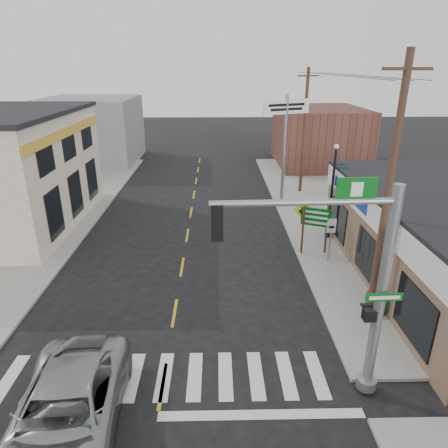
{
  "coord_description": "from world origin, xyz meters",
  "views": [
    {
      "loc": [
        1.74,
        -9.86,
        9.43
      ],
      "look_at": [
        2.08,
        6.75,
        2.8
      ],
      "focal_mm": 32.0,
      "sensor_mm": 36.0,
      "label": 1
    }
  ],
  "objects_px": {
    "traffic_signal_pole": "(356,274)",
    "bare_tree": "(443,224)",
    "suv": "(66,413)",
    "fire_hydrant": "(377,293)",
    "utility_pole_near": "(388,194)",
    "utility_pole_far": "(304,131)",
    "dance_center_sign": "(286,124)",
    "guide_sign": "(316,222)",
    "lamp_post": "(334,185)"
  },
  "relations": [
    {
      "from": "dance_center_sign",
      "to": "utility_pole_near",
      "type": "relative_size",
      "value": 0.76
    },
    {
      "from": "suv",
      "to": "utility_pole_near",
      "type": "height_order",
      "value": "utility_pole_near"
    },
    {
      "from": "dance_center_sign",
      "to": "utility_pole_far",
      "type": "bearing_deg",
      "value": 30.8
    },
    {
      "from": "suv",
      "to": "fire_hydrant",
      "type": "bearing_deg",
      "value": 26.68
    },
    {
      "from": "lamp_post",
      "to": "bare_tree",
      "type": "height_order",
      "value": "lamp_post"
    },
    {
      "from": "guide_sign",
      "to": "utility_pole_far",
      "type": "height_order",
      "value": "utility_pole_far"
    },
    {
      "from": "suv",
      "to": "dance_center_sign",
      "type": "bearing_deg",
      "value": 61.91
    },
    {
      "from": "suv",
      "to": "bare_tree",
      "type": "height_order",
      "value": "bare_tree"
    },
    {
      "from": "bare_tree",
      "to": "utility_pole_far",
      "type": "relative_size",
      "value": 0.51
    },
    {
      "from": "bare_tree",
      "to": "utility_pole_near",
      "type": "bearing_deg",
      "value": -171.01
    },
    {
      "from": "utility_pole_far",
      "to": "dance_center_sign",
      "type": "bearing_deg",
      "value": -130.29
    },
    {
      "from": "guide_sign",
      "to": "fire_hydrant",
      "type": "bearing_deg",
      "value": -47.79
    },
    {
      "from": "dance_center_sign",
      "to": "bare_tree",
      "type": "xyz_separation_m",
      "value": [
        3.86,
        -13.7,
        -1.9
      ]
    },
    {
      "from": "dance_center_sign",
      "to": "traffic_signal_pole",
      "type": "bearing_deg",
      "value": -117.42
    },
    {
      "from": "suv",
      "to": "guide_sign",
      "type": "distance_m",
      "value": 14.38
    },
    {
      "from": "guide_sign",
      "to": "fire_hydrant",
      "type": "relative_size",
      "value": 4.36
    },
    {
      "from": "bare_tree",
      "to": "utility_pole_far",
      "type": "xyz_separation_m",
      "value": [
        -1.97,
        16.43,
        1.03
      ]
    },
    {
      "from": "lamp_post",
      "to": "suv",
      "type": "bearing_deg",
      "value": -113.11
    },
    {
      "from": "guide_sign",
      "to": "dance_center_sign",
      "type": "xyz_separation_m",
      "value": [
        -0.38,
        8.49,
        3.83
      ]
    },
    {
      "from": "suv",
      "to": "utility_pole_far",
      "type": "height_order",
      "value": "utility_pole_far"
    },
    {
      "from": "traffic_signal_pole",
      "to": "bare_tree",
      "type": "bearing_deg",
      "value": 39.74
    },
    {
      "from": "bare_tree",
      "to": "utility_pole_far",
      "type": "bearing_deg",
      "value": 96.82
    },
    {
      "from": "suv",
      "to": "dance_center_sign",
      "type": "relative_size",
      "value": 0.8
    },
    {
      "from": "dance_center_sign",
      "to": "bare_tree",
      "type": "relative_size",
      "value": 1.6
    },
    {
      "from": "traffic_signal_pole",
      "to": "dance_center_sign",
      "type": "distance_m",
      "value": 18.13
    },
    {
      "from": "suv",
      "to": "bare_tree",
      "type": "bearing_deg",
      "value": 20.86
    },
    {
      "from": "guide_sign",
      "to": "utility_pole_far",
      "type": "distance_m",
      "value": 11.69
    },
    {
      "from": "suv",
      "to": "guide_sign",
      "type": "bearing_deg",
      "value": 46.42
    },
    {
      "from": "traffic_signal_pole",
      "to": "utility_pole_far",
      "type": "distance_m",
      "value": 20.96
    },
    {
      "from": "bare_tree",
      "to": "utility_pole_far",
      "type": "distance_m",
      "value": 16.57
    },
    {
      "from": "dance_center_sign",
      "to": "lamp_post",
      "type": "bearing_deg",
      "value": -98.95
    },
    {
      "from": "suv",
      "to": "lamp_post",
      "type": "height_order",
      "value": "lamp_post"
    },
    {
      "from": "suv",
      "to": "traffic_signal_pole",
      "type": "bearing_deg",
      "value": 6.93
    },
    {
      "from": "bare_tree",
      "to": "suv",
      "type": "bearing_deg",
      "value": -155.31
    },
    {
      "from": "traffic_signal_pole",
      "to": "fire_hydrant",
      "type": "height_order",
      "value": "traffic_signal_pole"
    },
    {
      "from": "suv",
      "to": "utility_pole_near",
      "type": "distance_m",
      "value": 12.3
    },
    {
      "from": "dance_center_sign",
      "to": "bare_tree",
      "type": "bearing_deg",
      "value": -98.67
    },
    {
      "from": "fire_hydrant",
      "to": "dance_center_sign",
      "type": "height_order",
      "value": "dance_center_sign"
    },
    {
      "from": "guide_sign",
      "to": "utility_pole_near",
      "type": "bearing_deg",
      "value": -56.96
    },
    {
      "from": "fire_hydrant",
      "to": "bare_tree",
      "type": "xyz_separation_m",
      "value": [
        1.86,
        -0.55,
        3.35
      ]
    },
    {
      "from": "traffic_signal_pole",
      "to": "utility_pole_near",
      "type": "bearing_deg",
      "value": 57.23
    },
    {
      "from": "guide_sign",
      "to": "suv",
      "type": "bearing_deg",
      "value": -106.69
    },
    {
      "from": "fire_hydrant",
      "to": "utility_pole_far",
      "type": "xyz_separation_m",
      "value": [
        -0.11,
        15.88,
        4.37
      ]
    },
    {
      "from": "utility_pole_far",
      "to": "guide_sign",
      "type": "bearing_deg",
      "value": -103.17
    },
    {
      "from": "traffic_signal_pole",
      "to": "fire_hydrant",
      "type": "relative_size",
      "value": 10.83
    },
    {
      "from": "utility_pole_near",
      "to": "bare_tree",
      "type": "bearing_deg",
      "value": 2.2
    },
    {
      "from": "lamp_post",
      "to": "utility_pole_near",
      "type": "distance_m",
      "value": 7.97
    },
    {
      "from": "suv",
      "to": "bare_tree",
      "type": "relative_size",
      "value": 1.29
    },
    {
      "from": "traffic_signal_pole",
      "to": "bare_tree",
      "type": "distance_m",
      "value": 6.48
    },
    {
      "from": "suv",
      "to": "utility_pole_near",
      "type": "relative_size",
      "value": 0.61
    }
  ]
}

